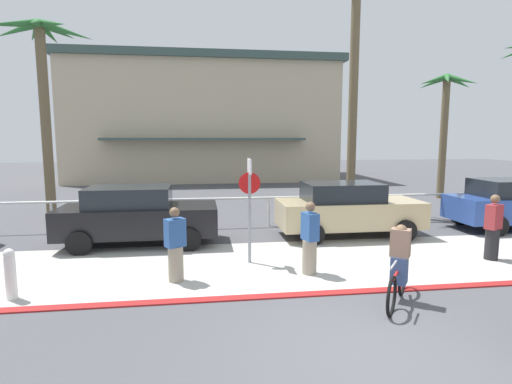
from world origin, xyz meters
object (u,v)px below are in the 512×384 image
at_px(bollard_0, 10,274).
at_px(pedestrian_0, 310,241).
at_px(car_tan_2, 347,209).
at_px(pedestrian_2, 493,230).
at_px(stop_sign_bike_lane, 250,196).
at_px(palm_tree_3, 445,107).
at_px(palm_tree_1, 40,65).
at_px(pedestrian_1, 175,248).
at_px(palm_tree_2, 354,25).
at_px(car_black_1, 137,215).
at_px(cyclist_red_0, 399,266).

distance_m(bollard_0, pedestrian_0, 6.01).
distance_m(car_tan_2, pedestrian_0, 3.94).
bearing_deg(pedestrian_2, bollard_0, -174.42).
distance_m(stop_sign_bike_lane, palm_tree_3, 14.90).
distance_m(palm_tree_1, palm_tree_3, 18.18).
bearing_deg(pedestrian_1, stop_sign_bike_lane, 31.95).
height_order(palm_tree_1, palm_tree_2, palm_tree_2).
distance_m(bollard_0, car_black_1, 4.20).
bearing_deg(car_tan_2, stop_sign_bike_lane, -145.23).
distance_m(palm_tree_1, palm_tree_2, 11.86).
xyz_separation_m(bollard_0, car_tan_2, (8.09, 3.96, 0.35)).
bearing_deg(bollard_0, car_tan_2, 26.05).
bearing_deg(stop_sign_bike_lane, pedestrian_1, -148.05).
bearing_deg(car_black_1, palm_tree_2, 27.82).
bearing_deg(car_tan_2, pedestrian_1, -146.17).
bearing_deg(palm_tree_2, bollard_0, -140.51).
bearing_deg(bollard_0, palm_tree_2, 39.49).
xyz_separation_m(car_black_1, pedestrian_1, (1.26, -3.23, -0.13)).
height_order(palm_tree_2, palm_tree_3, palm_tree_2).
bearing_deg(car_tan_2, car_black_1, -178.54).
xyz_separation_m(palm_tree_3, pedestrian_1, (-12.77, -10.62, -3.84)).
relative_size(stop_sign_bike_lane, pedestrian_1, 1.58).
xyz_separation_m(palm_tree_1, pedestrian_2, (12.88, -7.01, -4.90)).
relative_size(car_black_1, pedestrian_2, 2.64).
bearing_deg(pedestrian_0, car_black_1, 143.04).
bearing_deg(pedestrian_0, palm_tree_2, 63.31).
distance_m(palm_tree_1, cyclist_red_0, 13.95).
distance_m(palm_tree_2, cyclist_red_0, 11.56).
height_order(palm_tree_2, car_tan_2, palm_tree_2).
relative_size(palm_tree_1, pedestrian_1, 4.51).
xyz_separation_m(palm_tree_2, palm_tree_3, (6.15, 3.22, -2.86)).
relative_size(car_tan_2, pedestrian_1, 2.72).
bearing_deg(pedestrian_2, cyclist_red_0, -149.11).
height_order(palm_tree_3, cyclist_red_0, palm_tree_3).
bearing_deg(car_tan_2, pedestrian_0, -122.49).
relative_size(stop_sign_bike_lane, cyclist_red_0, 1.71).
height_order(palm_tree_3, car_tan_2, palm_tree_3).
height_order(palm_tree_2, cyclist_red_0, palm_tree_2).
distance_m(palm_tree_1, pedestrian_1, 10.32).
bearing_deg(pedestrian_0, stop_sign_bike_lane, 140.86).
bearing_deg(palm_tree_3, cyclist_red_0, -125.02).
bearing_deg(car_tan_2, bollard_0, -153.95).
relative_size(bollard_0, palm_tree_1, 0.14).
bearing_deg(palm_tree_2, stop_sign_bike_lane, -127.84).
bearing_deg(car_black_1, pedestrian_2, -16.88).
bearing_deg(stop_sign_bike_lane, palm_tree_1, 136.68).
distance_m(cyclist_red_0, pedestrian_2, 4.20).
xyz_separation_m(bollard_0, car_black_1, (1.77, 3.80, 0.35)).
relative_size(palm_tree_2, pedestrian_0, 5.96).
bearing_deg(palm_tree_3, pedestrian_1, -140.27).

